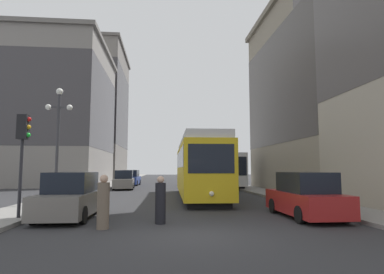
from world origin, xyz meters
TOP-DOWN VIEW (x-y plane):
  - ground_plane at (0.00, 0.00)m, footprint 200.00×200.00m
  - sidewalk_left at (-7.25, 40.00)m, footprint 2.50×120.00m
  - sidewalk_right at (7.25, 40.00)m, footprint 2.50×120.00m
  - streetcar at (1.42, 12.20)m, footprint 2.98×13.73m
  - transit_bus at (5.34, 24.99)m, footprint 2.80×12.22m
  - parked_car_left_near at (-4.70, 3.76)m, footprint 1.94×4.40m
  - parked_car_left_mid at (-4.70, 29.38)m, footprint 2.07×4.50m
  - parked_car_right_far at (4.70, 3.06)m, footprint 1.89×4.46m
  - parked_car_left_far at (-4.70, 22.09)m, footprint 2.08×5.03m
  - pedestrian_crossing_near at (-1.14, 2.18)m, footprint 0.38×0.38m
  - pedestrian_crossing_far at (-3.00, 1.35)m, footprint 0.39×0.39m
  - traffic_light_near_left at (-6.38, 3.14)m, footprint 0.47×0.36m
  - lamp_post_left_near at (-6.60, 7.88)m, footprint 1.41×0.36m
  - building_left_corner at (-13.69, 51.49)m, footprint 10.96×18.61m
  - building_left_midblock at (-16.34, 32.06)m, footprint 16.28×17.10m
  - building_right_midblock at (16.43, 16.70)m, footprint 16.44×15.72m

SIDE VIEW (x-z plane):
  - ground_plane at x=0.00m, z-range 0.00..0.00m
  - sidewalk_left at x=-7.25m, z-range 0.00..0.15m
  - sidewalk_right at x=7.25m, z-range 0.00..0.15m
  - pedestrian_crossing_near at x=-1.14m, z-range -0.06..1.64m
  - pedestrian_crossing_far at x=-3.00m, z-range -0.06..1.70m
  - parked_car_left_near at x=-4.70m, z-range -0.07..1.75m
  - parked_car_left_mid at x=-4.70m, z-range -0.07..1.75m
  - parked_car_right_far at x=4.70m, z-range -0.07..1.75m
  - parked_car_left_far at x=-4.70m, z-range -0.07..1.75m
  - transit_bus at x=5.34m, z-range 0.22..3.67m
  - streetcar at x=1.42m, z-range 0.16..4.05m
  - traffic_light_near_left at x=-6.38m, z-range 1.20..5.07m
  - lamp_post_left_near at x=-6.60m, z-range 1.06..7.18m
  - building_right_midblock at x=16.43m, z-range 0.22..16.86m
  - building_left_midblock at x=-16.34m, z-range 0.24..17.86m
  - building_left_corner at x=-13.69m, z-range 0.37..24.85m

